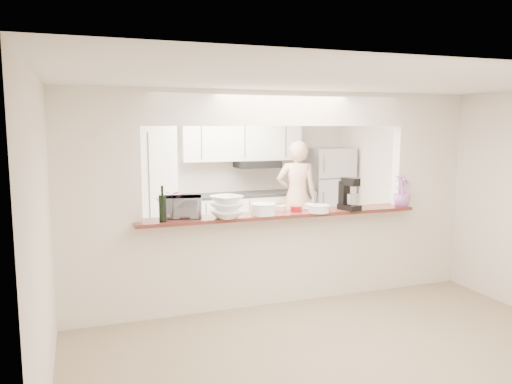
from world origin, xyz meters
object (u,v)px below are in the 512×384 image
refrigerator (328,195)px  person (297,197)px  toaster_oven (182,207)px  stand_mixer (349,195)px

refrigerator → person: bearing=-150.1°
refrigerator → person: size_ratio=0.92×
toaster_oven → person: bearing=56.2°
stand_mixer → person: (0.35, 2.30, -0.34)m
refrigerator → stand_mixer: 3.06m
refrigerator → person: (-0.85, -0.49, 0.07)m
toaster_oven → person: 3.17m
person → stand_mixer: bearing=100.7°
refrigerator → stand_mixer: refrigerator is taller
refrigerator → toaster_oven: refrigerator is taller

